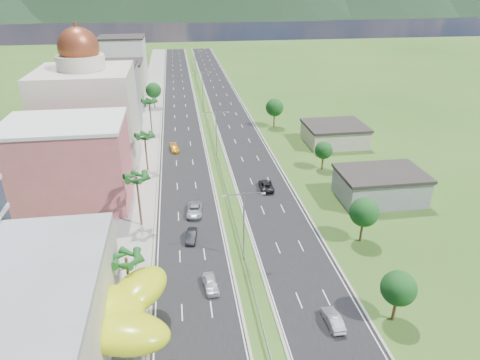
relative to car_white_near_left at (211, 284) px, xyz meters
name	(u,v)px	position (x,y,z in m)	size (l,w,h in m)	color
ground	(256,305)	(5.41, -4.01, -0.80)	(500.00, 500.00, 0.00)	#2D5119
road_left	(180,111)	(-2.09, 85.99, -0.78)	(11.00, 260.00, 0.04)	black
road_right	(228,109)	(12.91, 85.99, -0.78)	(11.00, 260.00, 0.04)	black
sidewalk_left	(150,112)	(-11.59, 85.99, -0.74)	(7.00, 260.00, 0.12)	gray
median_guardrail	(209,126)	(5.41, 67.98, -0.18)	(0.10, 216.06, 0.76)	gray
streetlight_median_b	(244,219)	(5.41, 5.99, 5.95)	(6.04, 0.25, 11.00)	gray
streetlight_median_c	(216,130)	(5.41, 45.99, 5.95)	(6.04, 0.25, 11.00)	gray
streetlight_median_d	(202,85)	(5.41, 90.99, 5.95)	(6.04, 0.25, 11.00)	gray
streetlight_median_e	(195,61)	(5.41, 135.99, 5.95)	(6.04, 0.25, 11.00)	gray
lime_canopy	(81,313)	(-14.59, -8.02, 4.19)	(18.00, 15.00, 7.40)	#B2C112
pink_shophouse	(69,165)	(-22.59, 27.99, 6.70)	(20.00, 15.00, 15.00)	#C45067
domed_building	(88,109)	(-22.59, 50.99, 10.55)	(20.00, 20.00, 28.70)	beige
midrise_grey	(109,96)	(-21.59, 75.99, 7.20)	(16.00, 15.00, 16.00)	gray
midrise_beige	(118,84)	(-21.59, 97.99, 5.70)	(16.00, 15.00, 13.00)	#A29B85
midrise_white	(124,63)	(-21.59, 120.99, 8.20)	(16.00, 15.00, 18.00)	silver
shed_near	(380,187)	(33.41, 20.99, 1.70)	(15.00, 10.00, 5.00)	gray
shed_far	(334,135)	(35.41, 50.99, 1.40)	(14.00, 12.00, 4.40)	#A29B85
palm_tree_b	(126,261)	(-10.09, -2.01, 6.26)	(3.60, 3.60, 8.10)	#47301C
palm_tree_c	(137,179)	(-10.09, 17.99, 7.70)	(3.60, 3.60, 9.60)	#47301C
palm_tree_d	(145,137)	(-10.09, 40.99, 6.74)	(3.60, 3.60, 8.60)	#47301C
palm_tree_e	(149,102)	(-10.09, 65.99, 7.51)	(3.60, 3.60, 9.40)	#47301C
leafy_tree_lfar	(153,90)	(-10.09, 90.99, 4.78)	(4.90, 4.90, 8.05)	#47301C
leafy_tree_ra	(399,288)	(21.41, -9.01, 3.98)	(4.20, 4.20, 6.90)	#47301C
leafy_tree_rb	(364,212)	(24.41, 7.99, 4.38)	(4.55, 4.55, 7.47)	#47301C
leafy_tree_rc	(324,150)	(27.41, 35.99, 3.57)	(3.85, 3.85, 6.33)	#47301C
leafy_tree_rd	(275,107)	(23.41, 65.99, 4.78)	(4.90, 4.90, 8.05)	#47301C
mountain_ridge	(235,16)	(65.41, 445.99, -0.80)	(860.00, 140.00, 90.00)	black
car_white_near_left	(211,284)	(0.00, 0.00, 0.00)	(1.80, 4.46, 1.52)	silver
car_dark_left	(191,236)	(-2.00, 12.20, -0.05)	(1.51, 4.34, 1.43)	black
car_silver_mid_left	(195,210)	(-1.05, 20.38, 0.02)	(2.58, 5.59, 1.55)	#9FA1A7
car_yellow_far_left	(175,148)	(-4.20, 51.63, -0.07)	(1.95, 4.79, 1.39)	orange
car_silver_right	(333,319)	(13.90, -8.70, -0.01)	(1.58, 4.53, 1.49)	#9C9EA3
car_dark_far_right	(266,185)	(13.39, 28.20, 0.01)	(2.57, 5.57, 1.55)	black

